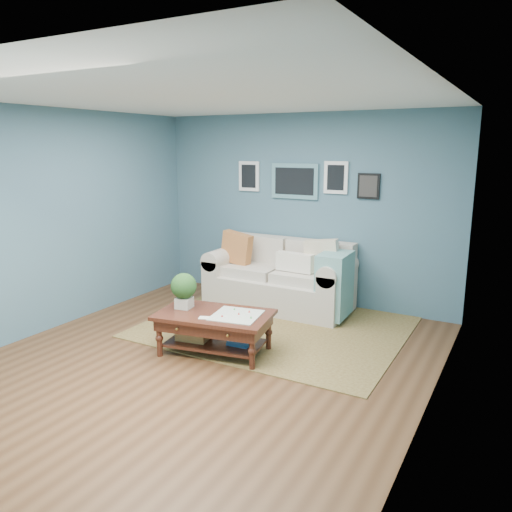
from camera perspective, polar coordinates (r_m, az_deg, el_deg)
The scene contains 4 objects.
room_shell at distance 5.11m, azimuth -5.72°, elevation 2.48°, with size 5.00×5.02×2.70m.
area_rug at distance 6.37m, azimuth 2.18°, elevation -8.08°, with size 3.12×2.50×0.01m, color brown.
loveseat at distance 7.00m, azimuth 3.40°, elevation -2.55°, with size 2.06×0.93×1.06m.
coffee_table at distance 5.54m, azimuth -5.36°, elevation -7.18°, with size 1.34×0.92×0.86m.
Camera 1 is at (2.88, -4.08, 2.24)m, focal length 35.00 mm.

